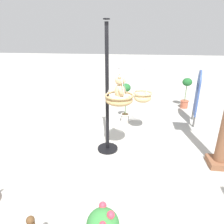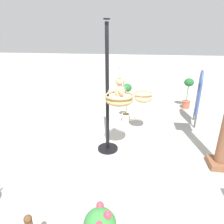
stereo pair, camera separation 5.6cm
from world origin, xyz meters
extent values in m
plane|color=#ADAAA3|center=(0.00, 0.00, 0.00)|extent=(40.00, 40.00, 0.00)
cylinder|color=black|center=(-0.23, -0.03, 1.28)|extent=(0.07, 0.07, 2.56)
cylinder|color=black|center=(-0.23, -0.03, 0.02)|extent=(0.44, 0.44, 0.04)
torus|color=black|center=(-0.23, -0.03, 2.60)|extent=(0.12, 0.12, 0.02)
ellipsoid|color=tan|center=(-0.08, 0.22, 1.20)|extent=(0.52, 0.52, 0.19)
torus|color=#97794E|center=(-0.08, 0.22, 1.29)|extent=(0.54, 0.54, 0.04)
ellipsoid|color=silver|center=(-0.08, 0.22, 1.22)|extent=(0.46, 0.46, 0.16)
cylinder|color=#B7B7BC|center=(0.03, 0.28, 1.55)|extent=(0.22, 0.14, 0.54)
cylinder|color=#B7B7BC|center=(-0.18, 0.28, 1.55)|extent=(0.22, 0.14, 0.54)
cylinder|color=#B7B7BC|center=(-0.08, 0.10, 1.55)|extent=(0.01, 0.25, 0.54)
torus|color=#B7B7BC|center=(-0.08, 0.22, 1.82)|extent=(0.06, 0.06, 0.01)
ellipsoid|color=tan|center=(-0.08, 0.23, 1.36)|extent=(0.23, 0.20, 0.27)
sphere|color=tan|center=(-0.08, 0.23, 1.58)|extent=(0.21, 0.21, 0.18)
ellipsoid|color=#D9B683|center=(-0.08, 0.29, 1.56)|extent=(0.09, 0.08, 0.06)
sphere|color=black|center=(-0.08, 0.32, 1.57)|extent=(0.03, 0.03, 0.03)
sphere|color=tan|center=(-0.14, 0.23, 1.65)|extent=(0.07, 0.07, 0.07)
sphere|color=tan|center=(-0.01, 0.23, 1.65)|extent=(0.07, 0.07, 0.07)
ellipsoid|color=tan|center=(-0.20, 0.26, 1.40)|extent=(0.07, 0.13, 0.17)
ellipsoid|color=tan|center=(0.05, 0.26, 1.40)|extent=(0.07, 0.13, 0.17)
ellipsoid|color=tan|center=(-0.14, 0.32, 1.26)|extent=(0.08, 0.16, 0.08)
ellipsoid|color=tan|center=(-0.01, 0.32, 1.26)|extent=(0.08, 0.16, 0.08)
ellipsoid|color=tan|center=(-1.03, 0.68, 0.96)|extent=(0.41, 0.41, 0.23)
torus|color=tan|center=(-1.03, 0.68, 1.07)|extent=(0.44, 0.44, 0.04)
ellipsoid|color=silver|center=(-1.03, 0.68, 0.98)|extent=(0.36, 0.36, 0.19)
cylinder|color=#B7B7BC|center=(-0.95, 0.73, 1.35)|extent=(0.18, 0.11, 0.57)
cylinder|color=#B7B7BC|center=(-1.11, 0.73, 1.35)|extent=(0.18, 0.11, 0.57)
cylinder|color=#B7B7BC|center=(-1.03, 0.59, 1.35)|extent=(0.01, 0.20, 0.57)
torus|color=#B7B7BC|center=(-1.03, 0.68, 1.64)|extent=(0.06, 0.06, 0.01)
cube|color=brown|center=(0.06, 2.17, 0.06)|extent=(0.40, 0.40, 0.12)
sphere|color=brown|center=(2.09, -0.52, 0.56)|extent=(0.09, 0.09, 0.09)
cylinder|color=#AD563D|center=(-3.10, 2.16, 0.13)|extent=(0.24, 0.24, 0.25)
torus|color=#9C4E37|center=(-3.10, 2.16, 0.24)|extent=(0.28, 0.28, 0.03)
cylinder|color=#382819|center=(-3.10, 2.16, 0.24)|extent=(0.21, 0.21, 0.03)
cylinder|color=#4C6B38|center=(-3.10, 2.16, 0.51)|extent=(0.02, 0.02, 0.51)
ellipsoid|color=#1E5B28|center=(-3.10, 2.16, 0.89)|extent=(0.30, 0.30, 0.26)
sphere|color=#E0384C|center=(1.99, 0.33, 0.63)|extent=(0.09, 0.09, 0.09)
sphere|color=#E0384C|center=(1.86, 0.22, 0.61)|extent=(0.09, 0.09, 0.09)
cylinder|color=beige|center=(-1.72, 0.25, 0.12)|extent=(0.23, 0.23, 0.24)
torus|color=#BCB7AE|center=(-1.72, 0.25, 0.23)|extent=(0.26, 0.26, 0.03)
cylinder|color=#382819|center=(-1.72, 0.25, 0.22)|extent=(0.20, 0.20, 0.03)
cylinder|color=#4C6B38|center=(-1.72, 0.25, 0.57)|extent=(0.02, 0.02, 0.66)
ellipsoid|color=#1E5B28|center=(-1.72, 0.25, 1.00)|extent=(0.26, 0.26, 0.22)
cube|color=#334C8C|center=(-1.87, 2.16, 0.72)|extent=(0.61, 0.15, 0.84)
cylinder|color=#334C8C|center=(-1.87, 2.16, 1.19)|extent=(0.61, 0.15, 0.61)
cylinder|color=#4C4C4C|center=(-2.13, 2.20, 0.15)|extent=(0.05, 0.05, 0.30)
cylinder|color=#4C4C4C|center=(-1.61, 2.11, 0.15)|extent=(0.05, 0.05, 0.30)
camera|label=1|loc=(3.49, 0.53, 2.40)|focal=31.99mm
camera|label=2|loc=(3.49, 0.58, 2.40)|focal=31.99mm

